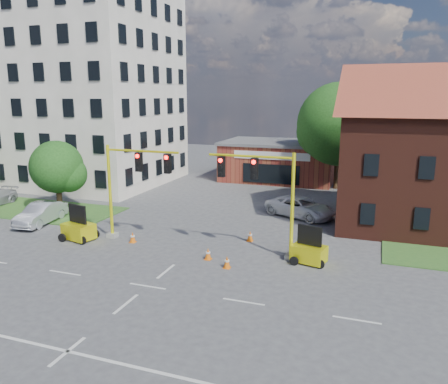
% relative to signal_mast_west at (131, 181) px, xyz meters
% --- Properties ---
extents(ground, '(120.00, 120.00, 0.00)m').
position_rel_signal_mast_west_xyz_m(ground, '(4.36, -6.00, -3.92)').
color(ground, '#424245').
rests_on(ground, ground).
extents(lane_markings, '(60.00, 36.00, 0.01)m').
position_rel_signal_mast_west_xyz_m(lane_markings, '(4.36, -9.00, -3.91)').
color(lane_markings, silver).
rests_on(lane_markings, ground).
extents(office_block, '(18.40, 15.40, 20.60)m').
position_rel_signal_mast_west_xyz_m(office_block, '(-15.64, 15.91, 6.39)').
color(office_block, beige).
rests_on(office_block, ground).
extents(brick_shop, '(12.40, 8.40, 4.30)m').
position_rel_signal_mast_west_xyz_m(brick_shop, '(4.36, 23.99, -1.76)').
color(brick_shop, maroon).
rests_on(brick_shop, ground).
extents(tree_large, '(8.63, 8.22, 10.60)m').
position_rel_signal_mast_west_xyz_m(tree_large, '(11.27, 21.08, 2.30)').
color(tree_large, '#352013').
rests_on(tree_large, ground).
extents(tree_nw_front, '(4.44, 4.23, 5.76)m').
position_rel_signal_mast_west_xyz_m(tree_nw_front, '(-9.43, 4.58, -0.43)').
color(tree_nw_front, '#352013').
rests_on(tree_nw_front, ground).
extents(signal_mast_west, '(5.30, 0.60, 6.20)m').
position_rel_signal_mast_west_xyz_m(signal_mast_west, '(0.00, 0.00, 0.00)').
color(signal_mast_west, gray).
rests_on(signal_mast_west, ground).
extents(signal_mast_east, '(5.30, 0.60, 6.20)m').
position_rel_signal_mast_west_xyz_m(signal_mast_east, '(8.71, 0.00, 0.00)').
color(signal_mast_east, gray).
rests_on(signal_mast_east, ground).
extents(trailer_west, '(2.24, 1.76, 2.27)m').
position_rel_signal_mast_west_xyz_m(trailer_west, '(-3.42, -1.16, -3.21)').
color(trailer_west, '#FFFA15').
rests_on(trailer_west, ground).
extents(trailer_east, '(2.07, 1.63, 2.09)m').
position_rel_signal_mast_west_xyz_m(trailer_east, '(11.42, -0.18, -3.27)').
color(trailer_east, '#FFFA15').
rests_on(trailer_east, ground).
extents(cone_a, '(0.40, 0.40, 0.70)m').
position_rel_signal_mast_west_xyz_m(cone_a, '(0.17, -0.44, -3.58)').
color(cone_a, '#DD600B').
rests_on(cone_a, ground).
extents(cone_b, '(0.40, 0.40, 0.70)m').
position_rel_signal_mast_west_xyz_m(cone_b, '(5.86, -1.61, -3.58)').
color(cone_b, '#DD600B').
rests_on(cone_b, ground).
extents(cone_c, '(0.40, 0.40, 0.70)m').
position_rel_signal_mast_west_xyz_m(cone_c, '(7.31, -2.46, -3.58)').
color(cone_c, '#DD600B').
rests_on(cone_c, ground).
extents(cone_d, '(0.40, 0.40, 0.70)m').
position_rel_signal_mast_west_xyz_m(cone_d, '(7.24, 2.34, -3.58)').
color(cone_d, '#DD600B').
rests_on(cone_d, ground).
extents(pickup_white, '(6.14, 4.63, 1.55)m').
position_rel_signal_mast_west_xyz_m(pickup_white, '(9.31, 9.28, -3.14)').
color(pickup_white, white).
rests_on(pickup_white, ground).
extents(sedan_silver_front, '(2.23, 4.88, 1.55)m').
position_rel_signal_mast_west_xyz_m(sedan_silver_front, '(-8.40, 0.96, -3.14)').
color(sedan_silver_front, '#B7B9C0').
rests_on(sedan_silver_front, ground).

